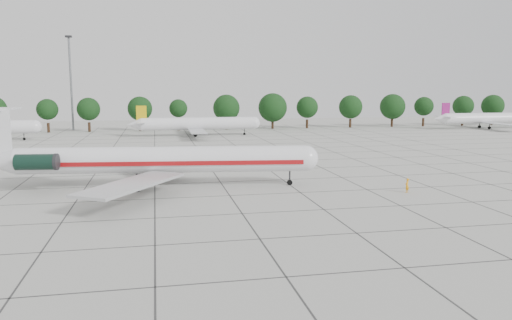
# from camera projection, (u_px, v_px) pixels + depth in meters

# --- Properties ---
(ground) EXTENTS (260.00, 260.00, 0.00)m
(ground) POSITION_uv_depth(u_px,v_px,m) (230.00, 196.00, 54.27)
(ground) COLOR #B2B2AB
(ground) RESTS_ON ground
(apron_joints) EXTENTS (170.00, 170.00, 0.02)m
(apron_joints) POSITION_uv_depth(u_px,v_px,m) (214.00, 173.00, 68.82)
(apron_joints) COLOR #383838
(apron_joints) RESTS_ON ground
(main_airliner) EXTENTS (39.73, 31.08, 9.34)m
(main_airliner) POSITION_uv_depth(u_px,v_px,m) (145.00, 160.00, 58.38)
(main_airliner) COLOR silver
(main_airliner) RESTS_ON ground
(ground_crew) EXTENTS (0.70, 0.67, 1.61)m
(ground_crew) POSITION_uv_depth(u_px,v_px,m) (407.00, 185.00, 55.78)
(ground_crew) COLOR orange
(ground_crew) RESTS_ON ground
(bg_airliner_c) EXTENTS (28.24, 27.20, 7.40)m
(bg_airliner_c) POSITION_uv_depth(u_px,v_px,m) (198.00, 124.00, 120.22)
(bg_airliner_c) COLOR silver
(bg_airliner_c) RESTS_ON ground
(bg_airliner_e) EXTENTS (28.24, 27.20, 7.40)m
(bg_airliner_e) POSITION_uv_depth(u_px,v_px,m) (487.00, 118.00, 141.61)
(bg_airliner_e) COLOR silver
(bg_airliner_e) RESTS_ON ground
(tree_line) EXTENTS (249.86, 8.44, 10.22)m
(tree_line) POSITION_uv_depth(u_px,v_px,m) (140.00, 109.00, 133.56)
(tree_line) COLOR #332114
(tree_line) RESTS_ON ground
(floodlight_mast) EXTENTS (1.60, 1.60, 25.45)m
(floodlight_mast) POSITION_uv_depth(u_px,v_px,m) (71.00, 78.00, 135.56)
(floodlight_mast) COLOR slate
(floodlight_mast) RESTS_ON ground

